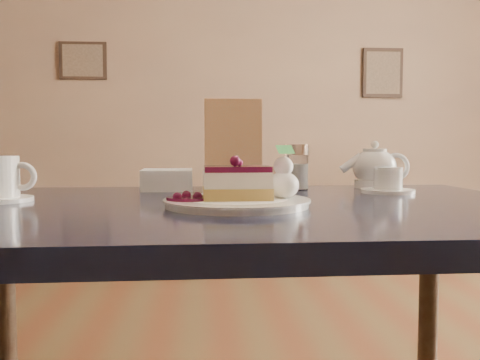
{
  "coord_description": "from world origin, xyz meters",
  "views": [
    {
      "loc": [
        -0.24,
        -0.95,
        0.82
      ],
      "look_at": [
        -0.18,
        -0.12,
        0.76
      ],
      "focal_mm": 40.0,
      "sensor_mm": 36.0,
      "label": 1
    }
  ],
  "objects": [
    {
      "name": "berry_sauce",
      "position": [
        -0.26,
        -0.06,
        0.73
      ],
      "size": [
        0.08,
        0.08,
        0.01
      ],
      "primitive_type": "cylinder",
      "color": "#380D23",
      "rests_on": "dessert_plate"
    },
    {
      "name": "whipped_cream",
      "position": [
        -0.1,
        -0.04,
        0.75
      ],
      "size": [
        0.05,
        0.05,
        0.05
      ],
      "color": "white",
      "rests_on": "dessert_plate"
    },
    {
      "name": "main_table",
      "position": [
        -0.18,
        -0.01,
        0.64
      ],
      "size": [
        1.15,
        0.78,
        0.71
      ],
      "rotation": [
        0.0,
        0.0,
        0.02
      ],
      "color": "black",
      "rests_on": "ground"
    },
    {
      "name": "menu_card",
      "position": [
        -0.16,
        0.29,
        0.82
      ],
      "size": [
        0.13,
        0.03,
        0.21
      ],
      "primitive_type": "cube",
      "rotation": [
        0.0,
        0.0,
        0.02
      ],
      "color": "beige",
      "rests_on": "main_table"
    },
    {
      "name": "tea_set",
      "position": [
        0.17,
        0.27,
        0.75
      ],
      "size": [
        0.15,
        0.24,
        0.1
      ],
      "color": "white",
      "rests_on": "main_table"
    },
    {
      "name": "napkin_stack",
      "position": [
        -0.32,
        0.28,
        0.74
      ],
      "size": [
        0.12,
        0.12,
        0.05
      ],
      "primitive_type": "cube",
      "rotation": [
        0.0,
        0.0,
        0.02
      ],
      "color": "white",
      "rests_on": "main_table"
    },
    {
      "name": "cheesecake_slice",
      "position": [
        -0.18,
        -0.05,
        0.75
      ],
      "size": [
        0.12,
        0.08,
        0.06
      ],
      "rotation": [
        0.0,
        0.0,
        0.02
      ],
      "color": "#C19646",
      "rests_on": "dessert_plate"
    },
    {
      "name": "dessert_plate",
      "position": [
        -0.18,
        -0.05,
        0.72
      ],
      "size": [
        0.24,
        0.24,
        0.01
      ],
      "primitive_type": "cylinder",
      "color": "white",
      "rests_on": "main_table"
    },
    {
      "name": "sugar_shaker",
      "position": [
        -0.02,
        0.26,
        0.77
      ],
      "size": [
        0.06,
        0.06,
        0.1
      ],
      "color": "white",
      "rests_on": "main_table"
    }
  ]
}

